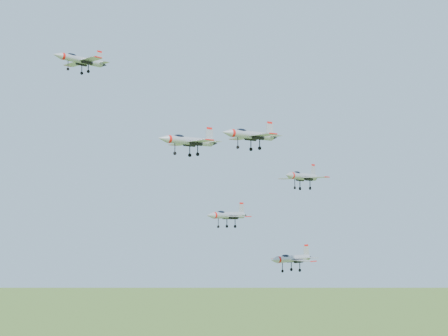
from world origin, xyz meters
TOP-DOWN VIEW (x-y plane):
  - jet_lead at (-17.01, 14.76)m, footprint 11.72×9.78m
  - jet_left_high at (-6.50, -4.74)m, footprint 12.45×10.21m
  - jet_right_high at (-7.51, -21.66)m, footprint 10.72×8.80m
  - jet_left_low at (13.34, 9.16)m, footprint 12.43×10.41m
  - jet_right_low at (8.60, -16.51)m, footprint 10.72×9.07m
  - jet_trail at (22.24, -0.33)m, footprint 12.54×10.35m

SIDE VIEW (x-z plane):
  - jet_trail at x=22.24m, z-range 109.01..112.36m
  - jet_left_low at x=13.34m, z-range 117.70..121.02m
  - jet_right_low at x=8.60m, z-range 124.50..127.40m
  - jet_right_high at x=-7.51m, z-range 129.77..132.65m
  - jet_left_high at x=-6.50m, z-range 130.28..133.62m
  - jet_lead at x=-17.01m, z-range 146.36..149.49m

